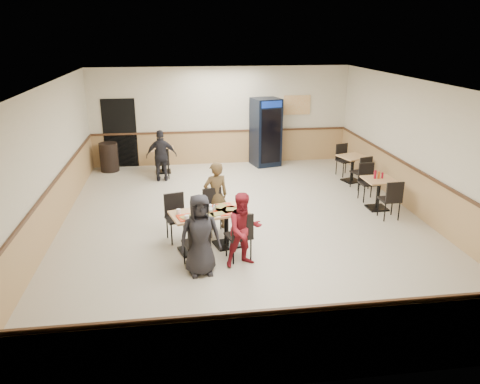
{
  "coord_description": "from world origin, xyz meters",
  "views": [
    {
      "loc": [
        -1.4,
        -9.41,
        4.03
      ],
      "look_at": [
        -0.17,
        -0.5,
        0.91
      ],
      "focal_mm": 35.0,
      "sensor_mm": 36.0,
      "label": 1
    }
  ],
  "objects": [
    {
      "name": "ground",
      "position": [
        0.0,
        0.0,
        0.0
      ],
      "size": [
        10.0,
        10.0,
        0.0
      ],
      "primitive_type": "plane",
      "color": "beige",
      "rests_on": "ground"
    },
    {
      "name": "room_shell",
      "position": [
        1.78,
        2.55,
        0.58
      ],
      "size": [
        10.0,
        10.0,
        10.0
      ],
      "color": "silver",
      "rests_on": "ground"
    },
    {
      "name": "main_table",
      "position": [
        -0.86,
        -1.15,
        0.51
      ],
      "size": [
        1.56,
        1.06,
        0.76
      ],
      "rotation": [
        0.0,
        0.0,
        0.26
      ],
      "color": "black",
      "rests_on": "ground"
    },
    {
      "name": "main_chairs",
      "position": [
        -0.91,
        -1.16,
        0.48
      ],
      "size": [
        1.65,
        1.94,
        0.97
      ],
      "rotation": [
        0.0,
        0.0,
        0.26
      ],
      "color": "black",
      "rests_on": "ground"
    },
    {
      "name": "diner_woman_left",
      "position": [
        -1.08,
        -2.11,
        0.73
      ],
      "size": [
        0.76,
        0.55,
        1.45
      ],
      "primitive_type": "imported",
      "rotation": [
        0.0,
        0.0,
        0.12
      ],
      "color": "black",
      "rests_on": "ground"
    },
    {
      "name": "diner_woman_right",
      "position": [
        -0.29,
        -1.9,
        0.69
      ],
      "size": [
        0.78,
        0.68,
        1.37
      ],
      "primitive_type": "imported",
      "rotation": [
        0.0,
        0.0,
        0.27
      ],
      "color": "maroon",
      "rests_on": "ground"
    },
    {
      "name": "diner_man_opposite",
      "position": [
        -0.64,
        -0.2,
        0.74
      ],
      "size": [
        0.61,
        0.48,
        1.47
      ],
      "primitive_type": "imported",
      "rotation": [
        0.0,
        0.0,
        3.41
      ],
      "color": "brown",
      "rests_on": "ground"
    },
    {
      "name": "lone_diner",
      "position": [
        -1.83,
        3.37,
        0.72
      ],
      "size": [
        0.85,
        0.36,
        1.44
      ],
      "primitive_type": "imported",
      "rotation": [
        0.0,
        0.0,
        3.15
      ],
      "color": "black",
      "rests_on": "ground"
    },
    {
      "name": "tabletop_clutter",
      "position": [
        -0.79,
        -1.2,
        0.79
      ],
      "size": [
        1.28,
        0.86,
        0.12
      ],
      "rotation": [
        0.0,
        0.0,
        0.26
      ],
      "color": "red",
      "rests_on": "main_table"
    },
    {
      "name": "side_table_near",
      "position": [
        3.26,
        0.44,
        0.49
      ],
      "size": [
        0.71,
        0.71,
        0.74
      ],
      "rotation": [
        0.0,
        0.0,
        0.03
      ],
      "color": "black",
      "rests_on": "ground"
    },
    {
      "name": "side_table_near_chair_south",
      "position": [
        3.26,
        -0.15,
        0.47
      ],
      "size": [
        0.45,
        0.45,
        0.94
      ],
      "primitive_type": null,
      "rotation": [
        0.0,
        0.0,
        3.17
      ],
      "color": "black",
      "rests_on": "ground"
    },
    {
      "name": "side_table_near_chair_north",
      "position": [
        3.26,
        1.03,
        0.47
      ],
      "size": [
        0.45,
        0.45,
        0.94
      ],
      "primitive_type": null,
      "rotation": [
        0.0,
        0.0,
        0.03
      ],
      "color": "black",
      "rests_on": "ground"
    },
    {
      "name": "side_table_far",
      "position": [
        3.42,
        2.57,
        0.49
      ],
      "size": [
        0.85,
        0.85,
        0.73
      ],
      "rotation": [
        0.0,
        0.0,
        0.29
      ],
      "color": "black",
      "rests_on": "ground"
    },
    {
      "name": "side_table_far_chair_south",
      "position": [
        3.42,
        1.98,
        0.46
      ],
      "size": [
        0.54,
        0.54,
        0.93
      ],
      "primitive_type": null,
      "rotation": [
        0.0,
        0.0,
        3.44
      ],
      "color": "black",
      "rests_on": "ground"
    },
    {
      "name": "side_table_far_chair_north",
      "position": [
        3.42,
        3.15,
        0.46
      ],
      "size": [
        0.54,
        0.54,
        0.93
      ],
      "primitive_type": null,
      "rotation": [
        0.0,
        0.0,
        0.29
      ],
      "color": "black",
      "rests_on": "ground"
    },
    {
      "name": "condiment_caddy",
      "position": [
        3.23,
        0.49,
        0.83
      ],
      "size": [
        0.23,
        0.06,
        0.2
      ],
      "color": "#A20B22",
      "rests_on": "side_table_near"
    },
    {
      "name": "back_table",
      "position": [
        -1.83,
        4.2,
        0.48
      ],
      "size": [
        0.71,
        0.71,
        0.73
      ],
      "rotation": [
        0.0,
        0.0,
        0.05
      ],
      "color": "black",
      "rests_on": "ground"
    },
    {
      "name": "back_table_chair_lone",
      "position": [
        -1.83,
        3.62,
        0.46
      ],
      "size": [
        0.45,
        0.45,
        0.92
      ],
      "primitive_type": null,
      "rotation": [
        0.0,
        0.0,
        3.19
      ],
      "color": "black",
      "rests_on": "ground"
    },
    {
      "name": "pepsi_cooler",
      "position": [
        1.34,
        4.59,
        1.04
      ],
      "size": [
        0.95,
        0.95,
        2.08
      ],
      "rotation": [
        0.0,
        0.0,
        0.24
      ],
      "color": "black",
      "rests_on": "ground"
    },
    {
      "name": "trash_bin",
      "position": [
        -3.43,
        4.55,
        0.43
      ],
      "size": [
        0.55,
        0.55,
        0.86
      ],
      "primitive_type": "cylinder",
      "color": "black",
      "rests_on": "ground"
    }
  ]
}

